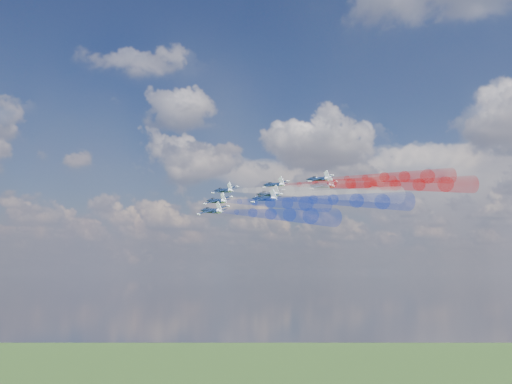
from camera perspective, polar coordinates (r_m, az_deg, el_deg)
The scene contains 16 objects.
jet_lead at distance 194.24m, azimuth -3.13°, elevation 0.15°, with size 9.93×12.41×3.31m, color black, non-canonical shape.
trail_lead at distance 170.74m, azimuth 1.69°, elevation 0.16°, with size 4.14×45.15×4.14m, color white, non-canonical shape.
jet_inner_left at distance 179.13m, azimuth -3.81°, elevation -0.87°, with size 9.93×12.41×3.31m, color black, non-canonical shape.
trail_inner_left at distance 155.49m, azimuth 1.38°, elevation -1.02°, with size 4.14×45.15×4.14m, color #1732C3, non-canonical shape.
jet_inner_right at distance 189.49m, azimuth 1.78°, elevation 0.70°, with size 9.93×12.41×3.31m, color black, non-canonical shape.
trail_inner_right at distance 167.50m, azimuth 7.38°, elevation 0.77°, with size 4.14×45.15×4.14m, color red, non-canonical shape.
jet_outer_left at distance 162.53m, azimuth -4.29°, elevation -1.82°, with size 9.93×12.41×3.31m, color black, non-canonical shape.
trail_outer_left at distance 138.84m, azimuth 1.44°, elevation -2.14°, with size 4.14×45.15×4.14m, color #1732C3, non-canonical shape.
jet_center_third at distance 173.08m, azimuth 1.22°, elevation -0.19°, with size 9.93×12.41×3.31m, color black, non-canonical shape.
trail_center_third at distance 151.00m, azimuth 7.36°, elevation -0.24°, with size 4.14×45.15×4.14m, color white, non-canonical shape.
jet_outer_right at distance 188.01m, azimuth 6.09°, elevation 1.26°, with size 9.93×12.41×3.31m, color black, non-canonical shape.
trail_outer_right at distance 167.49m, azimuth 12.27°, elevation 1.39°, with size 4.14×45.15×4.14m, color red, non-canonical shape.
jet_rear_left at distance 160.18m, azimuth 0.87°, elevation -0.64°, with size 9.93×12.41×3.31m, color black, non-canonical shape.
trail_rear_left at distance 138.07m, azimuth 7.53°, elevation -0.76°, with size 4.14×45.15×4.14m, color #1732C3, non-canonical shape.
jet_rear_right at distance 170.56m, azimuth 6.36°, elevation 0.59°, with size 9.93×12.41×3.31m, color black, non-canonical shape.
trail_rear_right at distance 150.24m, azimuth 13.29°, elevation 0.66°, with size 4.14×45.15×4.14m, color red, non-canonical shape.
Camera 1 is at (91.86, -130.52, 117.17)m, focal length 41.40 mm.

